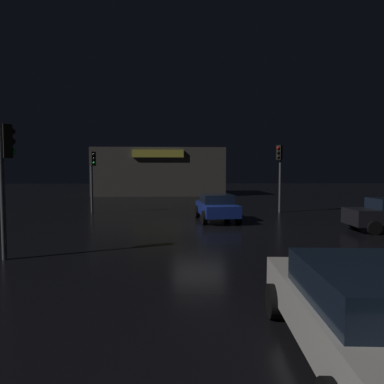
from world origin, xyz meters
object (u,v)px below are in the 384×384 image
(store_building, at_px, (160,172))
(traffic_signal_opposite, at_px, (5,164))
(traffic_signal_cross_right, at_px, (280,166))
(car_far, at_px, (364,312))
(traffic_signal_main, at_px, (92,170))
(car_crossing, at_px, (217,207))

(store_building, distance_m, traffic_signal_opposite, 30.55)
(traffic_signal_opposite, bearing_deg, store_building, 83.74)
(traffic_signal_cross_right, distance_m, car_far, 18.22)
(car_far, bearing_deg, traffic_signal_main, 113.88)
(traffic_signal_main, bearing_deg, traffic_signal_cross_right, -2.15)
(traffic_signal_cross_right, distance_m, car_crossing, 6.22)
(traffic_signal_opposite, xyz_separation_m, car_crossing, (7.41, 7.87, -2.14))
(store_building, bearing_deg, car_crossing, -79.74)
(car_far, bearing_deg, traffic_signal_opposite, 141.51)
(store_building, relative_size, traffic_signal_opposite, 3.53)
(store_building, height_order, car_far, store_building)
(store_building, xyz_separation_m, traffic_signal_cross_right, (8.64, -18.95, 0.41))
(car_far, distance_m, car_crossing, 14.03)
(store_building, height_order, traffic_signal_cross_right, store_building)
(traffic_signal_cross_right, xyz_separation_m, car_crossing, (-4.57, -3.55, -2.29))
(store_building, bearing_deg, traffic_signal_cross_right, -65.50)
(traffic_signal_main, height_order, car_far, traffic_signal_main)
(traffic_signal_cross_right, bearing_deg, car_far, -103.50)
(store_building, relative_size, car_far, 3.23)
(traffic_signal_main, relative_size, traffic_signal_cross_right, 0.90)
(car_far, relative_size, car_crossing, 1.09)
(car_far, xyz_separation_m, car_crossing, (-0.35, 14.03, 0.02))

